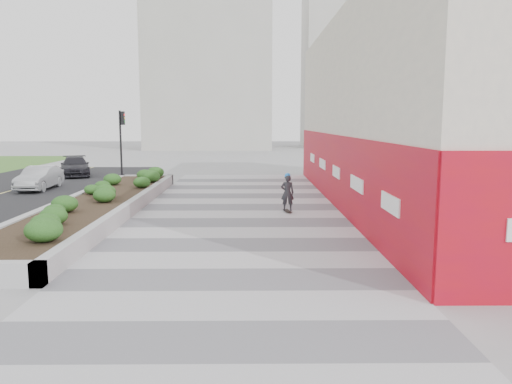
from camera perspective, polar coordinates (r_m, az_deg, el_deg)
ground at (r=12.80m, az=-2.60°, el=-8.01°), size 160.00×160.00×0.00m
walkway at (r=15.70m, az=-2.21°, el=-4.97°), size 8.00×36.00×0.01m
building at (r=22.25m, az=16.69°, el=8.83°), size 6.04×24.08×8.00m
planter at (r=20.43m, az=-17.50°, el=-1.12°), size 3.00×18.00×0.90m
traffic_signal_near at (r=30.78m, az=-15.10°, el=6.31°), size 0.33×0.28×4.20m
distant_bldg_north_l at (r=67.82m, az=-5.31°, el=13.46°), size 16.00×12.00×20.00m
distant_bldg_north_r at (r=74.23m, az=11.11°, el=14.42°), size 14.00×10.00×24.00m
manhole_cover at (r=15.69m, az=-0.38°, el=-4.98°), size 0.44×0.44×0.01m
skateboarder at (r=19.56m, az=3.61°, el=-0.06°), size 0.53×0.74×1.56m
car_silver at (r=28.50m, az=-23.51°, el=1.47°), size 1.37×3.75×1.23m
car_dark at (r=34.98m, az=-19.97°, el=2.78°), size 3.15×4.69×1.26m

